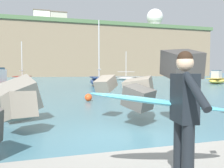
# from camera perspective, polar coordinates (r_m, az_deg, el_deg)

# --- Properties ---
(ground_plane) EXTENTS (400.00, 400.00, 0.00)m
(ground_plane) POSITION_cam_1_polar(r_m,az_deg,el_deg) (6.74, 3.68, -12.16)
(ground_plane) COLOR #42707F
(breakwater_jetty) EXTENTS (29.92, 5.59, 2.62)m
(breakwater_jetty) POSITION_cam_1_polar(r_m,az_deg,el_deg) (7.42, 4.78, -1.64)
(breakwater_jetty) COLOR #4C4944
(breakwater_jetty) RESTS_ON ground
(surfer_with_board) EXTENTS (2.12, 1.29, 1.78)m
(surfer_with_board) POSITION_cam_1_polar(r_m,az_deg,el_deg) (3.18, 15.39, -5.93)
(surfer_with_board) COLOR black
(surfer_with_board) RESTS_ON walkway_path
(boat_near_left) EXTENTS (4.53, 3.65, 1.92)m
(boat_near_left) POSITION_cam_1_polar(r_m,az_deg,el_deg) (36.83, 23.68, 0.99)
(boat_near_left) COLOR #EAC64C
(boat_near_left) RESTS_ON ground
(boat_near_right) EXTENTS (5.55, 5.65, 5.66)m
(boat_near_right) POSITION_cam_1_polar(r_m,az_deg,el_deg) (47.73, 3.83, 1.46)
(boat_near_right) COLOR beige
(boat_near_right) RESTS_ON ground
(boat_mid_right) EXTENTS (2.90, 6.54, 6.60)m
(boat_mid_right) POSITION_cam_1_polar(r_m,az_deg,el_deg) (42.39, -20.42, 1.20)
(boat_mid_right) COLOR maroon
(boat_mid_right) RESTS_ON ground
(boat_far_left) EXTENTS (2.88, 6.27, 7.76)m
(boat_far_left) POSITION_cam_1_polar(r_m,az_deg,el_deg) (28.10, -3.00, 0.69)
(boat_far_left) COLOR navy
(boat_far_left) RESTS_ON ground
(mooring_buoy_inner) EXTENTS (0.44, 0.44, 0.44)m
(mooring_buoy_inner) POSITION_cam_1_polar(r_m,az_deg,el_deg) (14.26, -5.63, -3.18)
(mooring_buoy_inner) COLOR #E54C1E
(mooring_buoy_inner) RESTS_ON ground
(headland_bluff) EXTENTS (78.09, 42.06, 18.22)m
(headland_bluff) POSITION_cam_1_polar(r_m,az_deg,el_deg) (100.14, -3.19, 7.28)
(headland_bluff) COLOR #847056
(headland_bluff) RESTS_ON ground
(radar_dome) EXTENTS (7.01, 7.01, 10.20)m
(radar_dome) POSITION_cam_1_polar(r_m,az_deg,el_deg) (108.06, 10.13, 14.76)
(radar_dome) COLOR silver
(radar_dome) RESTS_ON headland_bluff
(station_building_west) EXTENTS (6.00, 6.31, 4.64)m
(station_building_west) POSITION_cam_1_polar(r_m,az_deg,el_deg) (92.47, -12.66, 14.71)
(station_building_west) COLOR #B2ADA3
(station_building_west) RESTS_ON headland_bluff
(station_building_central) EXTENTS (5.86, 5.58, 4.96)m
(station_building_central) POSITION_cam_1_polar(r_m,az_deg,el_deg) (92.36, -16.35, 14.78)
(station_building_central) COLOR silver
(station_building_central) RESTS_ON headland_bluff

